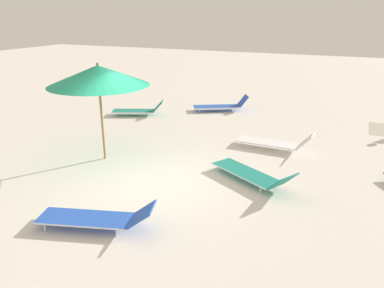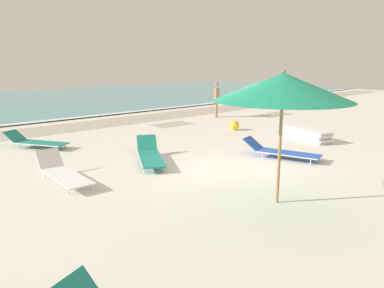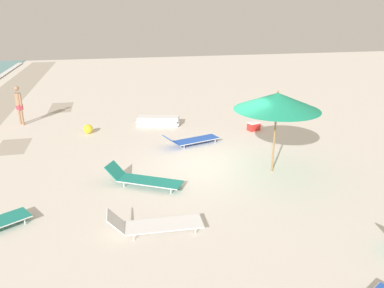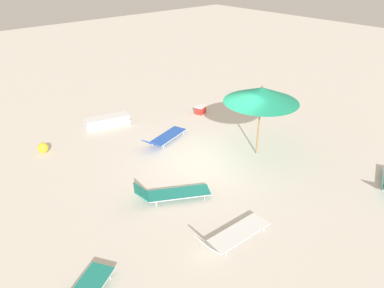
% 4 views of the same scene
% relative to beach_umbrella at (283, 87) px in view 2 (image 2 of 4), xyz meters
% --- Properties ---
extents(ground_plane, '(60.00, 60.00, 0.16)m').
position_rel_beach_umbrella_xyz_m(ground_plane, '(0.70, 1.68, -2.38)').
color(ground_plane, silver).
extents(beach_umbrella, '(2.64, 2.64, 2.63)m').
position_rel_beach_umbrella_xyz_m(beach_umbrella, '(0.00, 0.00, 0.00)').
color(beach_umbrella, '#9E7547').
rests_on(beach_umbrella, ground_plane).
extents(lounger_stack, '(1.09, 2.02, 0.41)m').
position_rel_beach_umbrella_xyz_m(lounger_stack, '(5.81, 2.91, -2.09)').
color(lounger_stack, white).
rests_on(lounger_stack, ground_plane).
extents(sun_lounger_under_umbrella, '(1.62, 2.14, 0.51)m').
position_rel_beach_umbrella_xyz_m(sun_lounger_under_umbrella, '(-1.90, 8.07, -2.09)').
color(sun_lounger_under_umbrella, '#1E8475').
rests_on(sun_lounger_under_umbrella, ground_plane).
extents(sun_lounger_beside_umbrella, '(1.23, 2.30, 0.51)m').
position_rel_beach_umbrella_xyz_m(sun_lounger_beside_umbrella, '(2.96, 2.01, -2.09)').
color(sun_lounger_beside_umbrella, blue).
rests_on(sun_lounger_beside_umbrella, ground_plane).
extents(sun_lounger_near_water_left, '(0.69, 2.22, 0.60)m').
position_rel_beach_umbrella_xyz_m(sun_lounger_near_water_left, '(-2.67, 4.15, -2.08)').
color(sun_lounger_near_water_left, white).
rests_on(sun_lounger_near_water_left, ground_plane).
extents(sun_lounger_mid_beach_pair_a, '(1.65, 2.28, 0.58)m').
position_rel_beach_umbrella_xyz_m(sun_lounger_mid_beach_pair_a, '(-0.16, 4.16, -2.08)').
color(sun_lounger_mid_beach_pair_a, '#1E8475').
rests_on(sun_lounger_mid_beach_pair_a, ground_plane).
extents(beachgoer_wading_adult, '(0.36, 0.33, 1.76)m').
position_rel_beach_umbrella_xyz_m(beachgoer_wading_adult, '(7.25, 8.91, -1.30)').
color(beachgoer_wading_adult, '#A37A5B').
rests_on(beachgoer_wading_adult, ground_plane).
extents(beach_ball, '(0.39, 0.39, 0.39)m').
position_rel_beach_umbrella_xyz_m(beach_ball, '(5.29, 5.93, -2.10)').
color(beach_ball, yellow).
rests_on(beach_ball, ground_plane).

